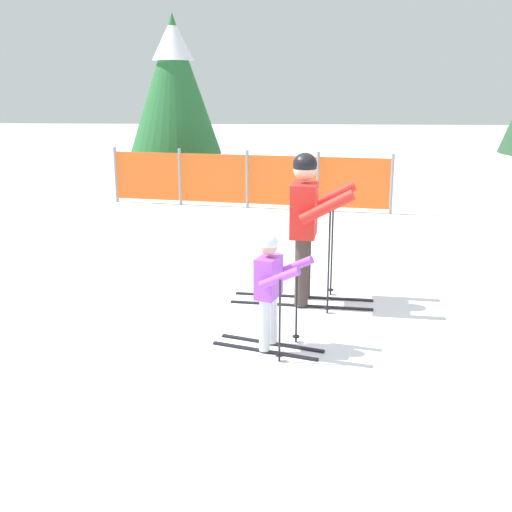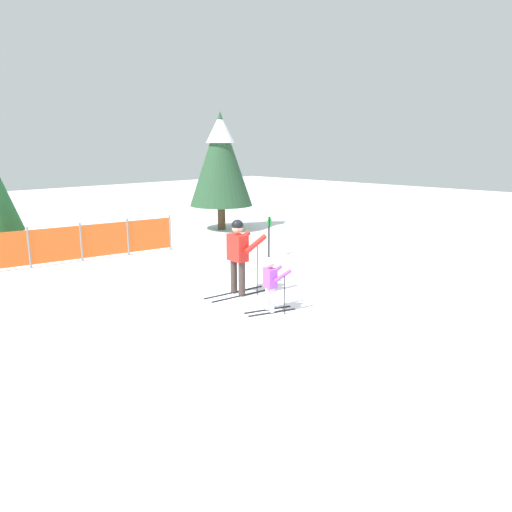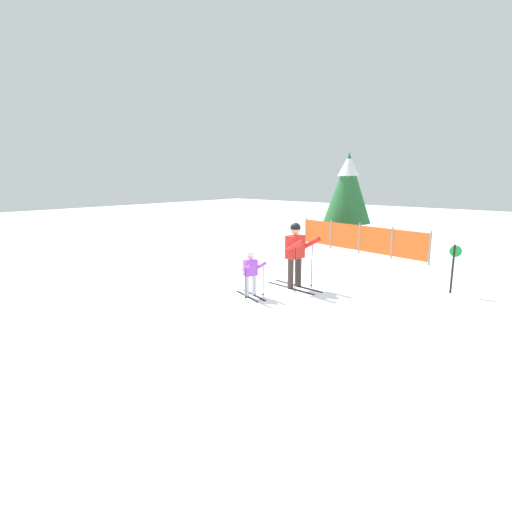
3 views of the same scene
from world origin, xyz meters
name	(u,v)px [view 2 (image 2 of 3)]	position (x,y,z in m)	size (l,w,h in m)	color
ground_plane	(237,299)	(0.00, 0.00, 0.00)	(60.00, 60.00, 0.00)	white
skier_adult	(239,250)	(0.28, 0.23, 1.01)	(1.62, 0.77, 1.69)	black
skier_child	(271,280)	(-0.08, -1.09, 0.65)	(1.06, 0.62, 1.11)	black
safety_fence	(81,242)	(-0.71, 5.74, 0.56)	(5.49, 1.03, 1.13)	gray
conifer_near	(221,158)	(5.69, 7.03, 2.77)	(2.42, 2.42, 4.49)	#4C3823
trail_marker	(269,232)	(3.47, 2.34, 0.76)	(0.27, 0.11, 1.21)	black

